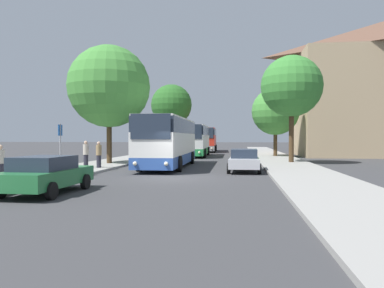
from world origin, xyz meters
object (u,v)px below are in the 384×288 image
object	(u,v)px
parked_car_right_near	(244,160)
bus_stop_sign	(60,143)
pedestrian_waiting_far	(86,154)
tree_left_near	(171,105)
pedestrian_waiting_near	(99,154)
tree_right_mid	(292,86)
pedestrian_walking_back	(0,163)
parked_car_left_curb	(46,174)
tree_right_near	(275,112)
bus_middle	(196,140)
bus_front	(169,141)
bus_rear	(207,139)
tree_left_far	(109,87)

from	to	relation	value
parked_car_right_near	bus_stop_sign	size ratio (longest dim) A/B	1.65
pedestrian_waiting_far	tree_left_near	distance (m)	28.72
pedestrian_waiting_near	tree_right_mid	xyz separation A→B (m)	(13.39, 7.44, 5.26)
parked_car_right_near	tree_left_near	world-z (taller)	tree_left_near
pedestrian_waiting_far	pedestrian_walking_back	world-z (taller)	pedestrian_waiting_far
parked_car_left_curb	tree_left_near	distance (m)	39.05
pedestrian_walking_back	pedestrian_waiting_far	bearing A→B (deg)	-8.57
parked_car_right_near	tree_right_near	bearing A→B (deg)	-100.43
bus_middle	pedestrian_waiting_far	xyz separation A→B (m)	(-5.28, -18.10, -0.81)
parked_car_right_near	bus_stop_sign	xyz separation A→B (m)	(-9.92, -4.39, 1.10)
pedestrian_waiting_far	tree_right_near	distance (m)	22.53
parked_car_right_near	bus_stop_sign	world-z (taller)	bus_stop_sign
bus_front	bus_rear	world-z (taller)	bus_rear
bus_middle	pedestrian_walking_back	bearing A→B (deg)	-104.34
tree_right_mid	tree_left_far	bearing A→B (deg)	-167.61
bus_rear	tree_left_far	world-z (taller)	tree_left_far
bus_rear	tree_right_near	size ratio (longest dim) A/B	1.66
bus_rear	pedestrian_waiting_far	world-z (taller)	bus_rear
tree_left_near	bus_stop_sign	bearing A→B (deg)	-90.27
parked_car_right_near	pedestrian_waiting_far	distance (m)	10.44
pedestrian_waiting_near	bus_rear	bearing A→B (deg)	71.24
parked_car_left_curb	pedestrian_walking_back	size ratio (longest dim) A/B	2.67
tree_right_mid	bus_middle	bearing A→B (deg)	130.04
tree_left_near	pedestrian_walking_back	bearing A→B (deg)	-92.38
pedestrian_waiting_far	pedestrian_walking_back	xyz separation A→B (m)	(-0.83, -7.77, -0.06)
bus_rear	pedestrian_walking_back	bearing A→B (deg)	-100.86
pedestrian_walking_back	tree_left_far	xyz separation A→B (m)	(0.94, 11.98, 5.10)
bus_middle	tree_left_near	bearing A→B (deg)	113.59
pedestrian_waiting_near	tree_right_mid	world-z (taller)	tree_right_mid
tree_left_near	tree_right_near	distance (m)	17.32
bus_stop_sign	tree_right_mid	size ratio (longest dim) A/B	0.32
parked_car_right_near	tree_right_near	size ratio (longest dim) A/B	0.62
bus_stop_sign	pedestrian_waiting_near	size ratio (longest dim) A/B	1.59
bus_middle	bus_front	bearing A→B (deg)	-91.81
bus_stop_sign	pedestrian_waiting_near	bearing A→B (deg)	84.58
bus_middle	bus_stop_sign	xyz separation A→B (m)	(-4.77, -22.70, -0.01)
bus_front	pedestrian_waiting_near	bearing A→B (deg)	-146.43
bus_rear	pedestrian_waiting_far	distance (m)	33.23
tree_right_mid	pedestrian_waiting_far	bearing A→B (deg)	-152.89
parked_car_right_near	tree_left_far	distance (m)	12.44
parked_car_left_curb	tree_right_mid	size ratio (longest dim) A/B	0.51
tree_right_near	pedestrian_walking_back	bearing A→B (deg)	-120.66
pedestrian_waiting_near	tree_left_far	world-z (taller)	tree_left_far
tree_right_mid	parked_car_left_curb	bearing A→B (deg)	-123.02
pedestrian_waiting_far	tree_right_near	xyz separation A→B (m)	(13.99, 17.23, 3.89)
parked_car_left_curb	bus_stop_sign	size ratio (longest dim) A/B	1.62
bus_rear	pedestrian_waiting_far	bearing A→B (deg)	-101.45
tree_left_far	tree_left_near	bearing A→B (deg)	88.67
tree_left_near	pedestrian_waiting_far	bearing A→B (deg)	-91.36
bus_rear	pedestrian_waiting_far	size ratio (longest dim) A/B	6.87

